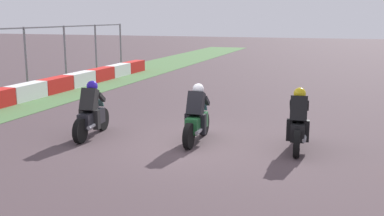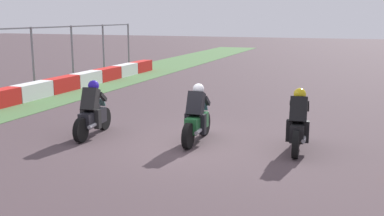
# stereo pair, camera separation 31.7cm
# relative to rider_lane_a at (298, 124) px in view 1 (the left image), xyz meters

# --- Properties ---
(ground_plane) EXTENTS (120.00, 120.00, 0.00)m
(ground_plane) POSITION_rel_rider_lane_a_xyz_m (-0.32, 2.62, -0.62)
(ground_plane) COLOR #4A3B3F
(rider_lane_a) EXTENTS (2.04, 0.55, 1.51)m
(rider_lane_a) POSITION_rel_rider_lane_a_xyz_m (0.00, 0.00, 0.00)
(rider_lane_a) COLOR black
(rider_lane_a) RESTS_ON ground_plane
(rider_lane_b) EXTENTS (2.04, 0.55, 1.51)m
(rider_lane_b) POSITION_rel_rider_lane_a_xyz_m (-0.13, 2.56, 0.00)
(rider_lane_b) COLOR black
(rider_lane_b) RESTS_ON ground_plane
(rider_lane_c) EXTENTS (2.04, 0.57, 1.51)m
(rider_lane_c) POSITION_rel_rider_lane_a_xyz_m (-0.54, 5.41, 0.00)
(rider_lane_c) COLOR black
(rider_lane_c) RESTS_ON ground_plane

